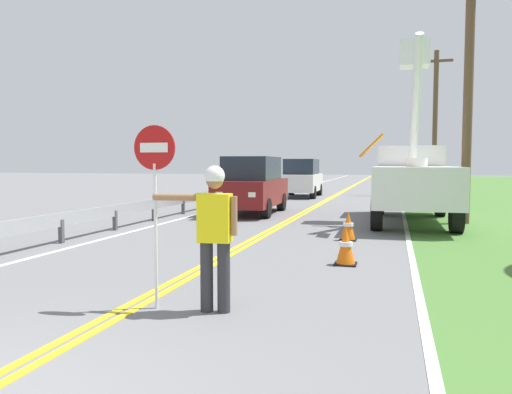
% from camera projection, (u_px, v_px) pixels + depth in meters
% --- Properties ---
extents(centerline_yellow_left, '(0.11, 110.00, 0.01)m').
position_uv_depth(centerline_yellow_left, '(318.00, 204.00, 22.46)').
color(centerline_yellow_left, yellow).
rests_on(centerline_yellow_left, ground).
extents(centerline_yellow_right, '(0.11, 110.00, 0.01)m').
position_uv_depth(centerline_yellow_right, '(322.00, 204.00, 22.41)').
color(centerline_yellow_right, yellow).
rests_on(centerline_yellow_right, ground).
extents(edge_line_right, '(0.12, 110.00, 0.01)m').
position_uv_depth(edge_line_right, '(402.00, 206.00, 21.46)').
color(edge_line_right, silver).
rests_on(edge_line_right, ground).
extents(edge_line_left, '(0.12, 110.00, 0.01)m').
position_uv_depth(edge_line_left, '(245.00, 202.00, 23.40)').
color(edge_line_left, silver).
rests_on(edge_line_left, ground).
extents(flagger_worker, '(1.09, 0.27, 1.83)m').
position_uv_depth(flagger_worker, '(214.00, 229.00, 6.06)').
color(flagger_worker, '#2D2D33').
rests_on(flagger_worker, ground).
extents(stop_sign_paddle, '(0.56, 0.04, 2.33)m').
position_uv_depth(stop_sign_paddle, '(155.00, 175.00, 6.16)').
color(stop_sign_paddle, silver).
rests_on(stop_sign_paddle, ground).
extents(utility_bucket_truck, '(2.67, 6.83, 5.73)m').
position_uv_depth(utility_bucket_truck, '(412.00, 177.00, 15.66)').
color(utility_bucket_truck, white).
rests_on(utility_bucket_truck, ground).
extents(oncoming_suv_nearest, '(2.05, 4.67, 2.10)m').
position_uv_depth(oncoming_suv_nearest, '(253.00, 185.00, 18.06)').
color(oncoming_suv_nearest, maroon).
rests_on(oncoming_suv_nearest, ground).
extents(oncoming_suv_second, '(2.03, 4.66, 2.10)m').
position_uv_depth(oncoming_suv_second, '(302.00, 178.00, 27.27)').
color(oncoming_suv_second, silver).
rests_on(oncoming_suv_second, ground).
extents(utility_pole_near, '(1.80, 0.28, 7.66)m').
position_uv_depth(utility_pole_near, '(468.00, 92.00, 14.86)').
color(utility_pole_near, brown).
rests_on(utility_pole_near, ground).
extents(utility_pole_mid, '(1.80, 0.28, 8.38)m').
position_uv_depth(utility_pole_mid, '(435.00, 120.00, 28.57)').
color(utility_pole_mid, brown).
rests_on(utility_pole_mid, ground).
extents(traffic_cone_lead, '(0.40, 0.40, 0.70)m').
position_uv_depth(traffic_cone_lead, '(346.00, 247.00, 8.95)').
color(traffic_cone_lead, orange).
rests_on(traffic_cone_lead, ground).
extents(traffic_cone_mid, '(0.40, 0.40, 0.70)m').
position_uv_depth(traffic_cone_mid, '(348.00, 226.00, 11.80)').
color(traffic_cone_mid, orange).
rests_on(traffic_cone_mid, ground).
extents(guardrail_left_shoulder, '(0.10, 32.00, 0.71)m').
position_uv_depth(guardrail_left_shoulder, '(195.00, 198.00, 19.05)').
color(guardrail_left_shoulder, '#9EA0A3').
rests_on(guardrail_left_shoulder, ground).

